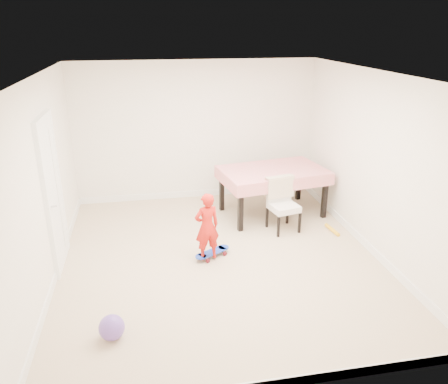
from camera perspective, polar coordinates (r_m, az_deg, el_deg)
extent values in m
plane|color=tan|center=(6.42, -0.56, -8.64)|extent=(5.00, 5.00, 0.00)
cube|color=white|center=(5.60, -0.65, 14.92)|extent=(4.50, 5.00, 0.04)
cube|color=white|center=(8.24, -3.64, 7.86)|extent=(4.50, 0.04, 2.60)
cube|color=white|center=(3.68, 6.26, -9.86)|extent=(4.50, 0.04, 2.60)
cube|color=white|center=(5.94, -22.31, 0.98)|extent=(0.04, 5.00, 2.60)
cube|color=white|center=(6.62, 18.80, 3.44)|extent=(0.04, 5.00, 2.60)
cube|color=white|center=(6.30, -21.42, -0.44)|extent=(0.11, 0.94, 2.11)
cube|color=white|center=(8.62, -3.46, -0.17)|extent=(4.50, 0.02, 0.12)
cube|color=white|center=(6.44, -20.87, -9.44)|extent=(0.02, 5.00, 0.12)
cube|color=white|center=(7.08, 17.70, -6.15)|extent=(0.02, 5.00, 0.12)
imported|color=red|center=(6.14, -2.24, -4.83)|extent=(0.41, 0.32, 1.00)
sphere|color=#6747AA|center=(5.05, -14.45, -16.77)|extent=(0.28, 0.28, 0.28)
cylinder|color=yellow|center=(7.39, 13.95, -4.81)|extent=(0.10, 0.40, 0.06)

